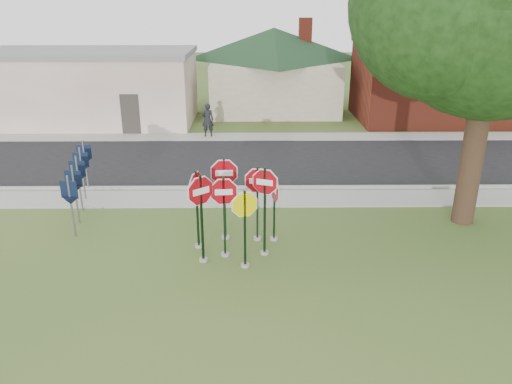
{
  "coord_description": "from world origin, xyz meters",
  "views": [
    {
      "loc": [
        0.49,
        -11.55,
        6.9
      ],
      "look_at": [
        0.63,
        2.0,
        1.65
      ],
      "focal_mm": 35.0,
      "sensor_mm": 36.0,
      "label": 1
    }
  ],
  "objects_px": {
    "stop_sign_yellow": "(245,220)",
    "stop_sign_left": "(201,206)",
    "pedestrian": "(208,120)",
    "stop_sign_center": "(224,206)"
  },
  "relations": [
    {
      "from": "stop_sign_left",
      "to": "stop_sign_center",
      "type": "bearing_deg",
      "value": 27.26
    },
    {
      "from": "stop_sign_yellow",
      "to": "stop_sign_left",
      "type": "relative_size",
      "value": 0.87
    },
    {
      "from": "stop_sign_center",
      "to": "pedestrian",
      "type": "xyz_separation_m",
      "value": [
        -1.54,
        13.19,
        -0.6
      ]
    },
    {
      "from": "stop_sign_left",
      "to": "pedestrian",
      "type": "xyz_separation_m",
      "value": [
        -0.93,
        13.5,
        -0.74
      ]
    },
    {
      "from": "stop_sign_center",
      "to": "stop_sign_left",
      "type": "relative_size",
      "value": 0.93
    },
    {
      "from": "stop_sign_left",
      "to": "pedestrian",
      "type": "height_order",
      "value": "stop_sign_left"
    },
    {
      "from": "stop_sign_left",
      "to": "pedestrian",
      "type": "distance_m",
      "value": 13.56
    },
    {
      "from": "stop_sign_left",
      "to": "pedestrian",
      "type": "bearing_deg",
      "value": 93.96
    },
    {
      "from": "stop_sign_center",
      "to": "stop_sign_yellow",
      "type": "distance_m",
      "value": 0.87
    },
    {
      "from": "stop_sign_yellow",
      "to": "stop_sign_left",
      "type": "xyz_separation_m",
      "value": [
        -1.18,
        0.32,
        0.28
      ]
    }
  ]
}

